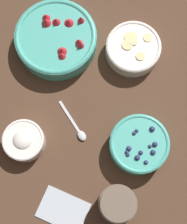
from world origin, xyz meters
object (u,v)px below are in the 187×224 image
object	(u,v)px
jar_chocolate	(117,204)
bowl_bananas	(133,49)
bowl_blueberries	(139,145)
bowl_cream	(24,141)
bowl_strawberries	(56,39)

from	to	relation	value
jar_chocolate	bowl_bananas	bearing A→B (deg)	-48.98
bowl_blueberries	bowl_cream	world-z (taller)	bowl_blueberries
bowl_strawberries	jar_chocolate	distance (m)	0.51
bowl_blueberries	bowl_strawberries	bearing A→B (deg)	-5.33
bowl_cream	jar_chocolate	size ratio (longest dim) A/B	1.16
bowl_bananas	jar_chocolate	world-z (taller)	jar_chocolate
bowl_cream	jar_chocolate	world-z (taller)	jar_chocolate
bowl_strawberries	bowl_blueberries	size ratio (longest dim) A/B	1.48
jar_chocolate	bowl_strawberries	bearing A→B (deg)	-22.07
bowl_bananas	bowl_blueberries	bearing A→B (deg)	139.68
bowl_blueberries	jar_chocolate	xyz separation A→B (m)	(-0.08, 0.15, 0.01)
bowl_strawberries	bowl_blueberries	distance (m)	0.39
bowl_strawberries	bowl_blueberries	bearing A→B (deg)	174.67
jar_chocolate	bowl_blueberries	bearing A→B (deg)	-63.62
bowl_strawberries	bowl_bananas	size ratio (longest dim) A/B	1.50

